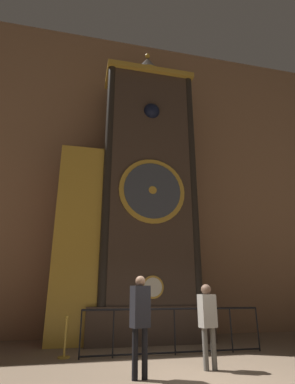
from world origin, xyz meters
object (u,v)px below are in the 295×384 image
at_px(clock_tower, 136,198).
at_px(visitor_near, 140,315).
at_px(visitor_far, 208,317).
at_px(stanchion_post, 65,344).

xyz_separation_m(clock_tower, visitor_near, (-0.65, -4.05, -3.59)).
relative_size(visitor_far, stanchion_post, 1.73).
height_order(clock_tower, stanchion_post, clock_tower).
distance_m(clock_tower, stanchion_post, 5.17).
distance_m(clock_tower, visitor_near, 5.45).
xyz_separation_m(clock_tower, visitor_far, (0.86, -3.70, -3.67)).
bearing_deg(visitor_far, visitor_near, -177.85).
bearing_deg(visitor_far, clock_tower, 92.35).
height_order(visitor_near, visitor_far, visitor_near).
distance_m(visitor_near, stanchion_post, 2.68).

